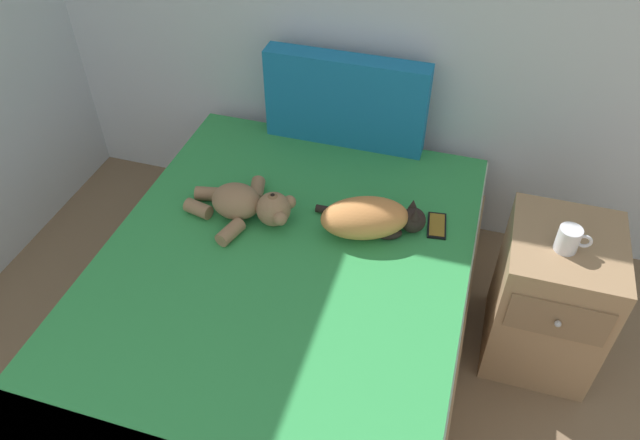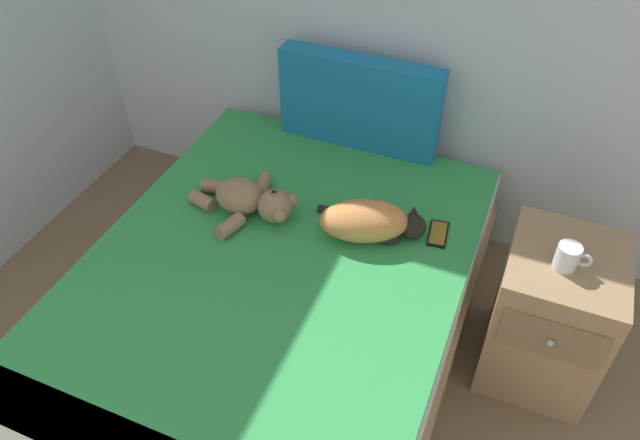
# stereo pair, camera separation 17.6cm
# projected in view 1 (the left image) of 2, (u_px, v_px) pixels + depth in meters

# --- Properties ---
(bed) EXTENTS (1.41, 1.97, 0.50)m
(bed) POSITION_uv_depth(u_px,v_px,m) (276.00, 322.00, 2.35)
(bed) COLOR #9E7A56
(bed) RESTS_ON ground_plane
(patterned_cushion) EXTENTS (0.73, 0.11, 0.42)m
(patterned_cushion) POSITION_uv_depth(u_px,v_px,m) (346.00, 101.00, 2.68)
(patterned_cushion) COLOR #1972AD
(patterned_cushion) RESTS_ON bed
(cat) EXTENTS (0.44, 0.30, 0.15)m
(cat) POSITION_uv_depth(u_px,v_px,m) (370.00, 218.00, 2.32)
(cat) COLOR #D18447
(cat) RESTS_ON bed
(teddy_bear) EXTENTS (0.44, 0.40, 0.15)m
(teddy_bear) POSITION_uv_depth(u_px,v_px,m) (247.00, 204.00, 2.39)
(teddy_bear) COLOR #937051
(teddy_bear) RESTS_ON bed
(cell_phone) EXTENTS (0.09, 0.16, 0.01)m
(cell_phone) POSITION_uv_depth(u_px,v_px,m) (437.00, 226.00, 2.39)
(cell_phone) COLOR black
(cell_phone) RESTS_ON bed
(nightstand) EXTENTS (0.41, 0.48, 0.62)m
(nightstand) POSITION_uv_depth(u_px,v_px,m) (549.00, 298.00, 2.36)
(nightstand) COLOR #9E7A56
(nightstand) RESTS_ON ground_plane
(mug) EXTENTS (0.12, 0.08, 0.09)m
(mug) POSITION_uv_depth(u_px,v_px,m) (569.00, 239.00, 2.09)
(mug) COLOR silver
(mug) RESTS_ON nightstand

